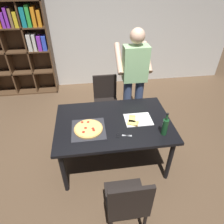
{
  "coord_description": "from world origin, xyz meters",
  "views": [
    {
      "loc": [
        -0.3,
        -2.02,
        2.42
      ],
      "look_at": [
        0.0,
        0.15,
        0.8
      ],
      "focal_mm": 31.64,
      "sensor_mm": 36.0,
      "label": 1
    }
  ],
  "objects": [
    {
      "name": "wine_bottle",
      "position": [
        0.58,
        -0.32,
        0.87
      ],
      "size": [
        0.07,
        0.07,
        0.32
      ],
      "color": "#194723",
      "rests_on": "dining_table"
    },
    {
      "name": "back_wall",
      "position": [
        0.0,
        2.6,
        1.4
      ],
      "size": [
        6.4,
        0.1,
        2.8
      ],
      "primitive_type": "cube",
      "color": "silver",
      "rests_on": "ground_plane"
    },
    {
      "name": "pepperoni_pizza_on_tray",
      "position": [
        -0.34,
        -0.12,
        0.77
      ],
      "size": [
        0.42,
        0.42,
        0.04
      ],
      "color": "#2D2D33",
      "rests_on": "dining_table"
    },
    {
      "name": "ground_plane",
      "position": [
        0.0,
        0.0,
        0.0
      ],
      "size": [
        12.0,
        12.0,
        0.0
      ],
      "primitive_type": "plane",
      "color": "brown"
    },
    {
      "name": "pizza_slices_on_towel",
      "position": [
        0.31,
        -0.02,
        0.76
      ],
      "size": [
        0.36,
        0.29,
        0.03
      ],
      "color": "white",
      "rests_on": "dining_table"
    },
    {
      "name": "dining_table",
      "position": [
        0.0,
        0.0,
        0.68
      ],
      "size": [
        1.54,
        1.02,
        0.75
      ],
      "color": "black",
      "rests_on": "ground_plane"
    },
    {
      "name": "bookshelf",
      "position": [
        -1.68,
        2.39,
        1.12
      ],
      "size": [
        1.4,
        0.35,
        1.95
      ],
      "color": "#513823",
      "rests_on": "ground_plane"
    },
    {
      "name": "chair_far_side",
      "position": [
        0.0,
        1.0,
        0.51
      ],
      "size": [
        0.42,
        0.42,
        0.9
      ],
      "color": "black",
      "rests_on": "ground_plane"
    },
    {
      "name": "kitchen_scissors",
      "position": [
        0.05,
        -0.28,
        0.76
      ],
      "size": [
        0.2,
        0.09,
        0.01
      ],
      "color": "silver",
      "rests_on": "dining_table"
    },
    {
      "name": "chair_near_camera",
      "position": [
        -0.0,
        -1.0,
        0.51
      ],
      "size": [
        0.42,
        0.42,
        0.9
      ],
      "color": "black",
      "rests_on": "ground_plane"
    },
    {
      "name": "person_serving_pizza",
      "position": [
        0.45,
        0.78,
        1.0
      ],
      "size": [
        0.55,
        0.54,
        1.75
      ],
      "color": "#38476B",
      "rests_on": "ground_plane"
    }
  ]
}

